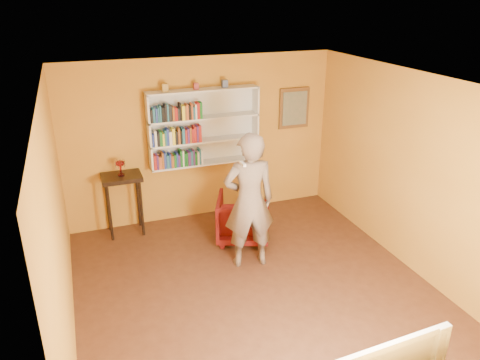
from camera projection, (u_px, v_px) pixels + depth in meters
name	position (u px, v px, depth m)	size (l,w,h in m)	color
room_shell	(259.00, 224.00, 5.67)	(5.30, 5.80, 2.88)	#452516
bookshelf	(203.00, 127.00, 7.55)	(1.80, 0.29, 1.23)	silver
books_row_lower	(178.00, 159.00, 7.49)	(0.79, 0.19, 0.26)	#A51E19
books_row_middle	(177.00, 136.00, 7.34)	(0.78, 0.19, 0.27)	#22379C
books_row_upper	(176.00, 113.00, 7.20)	(0.81, 0.19, 0.27)	black
ornament_left	(165.00, 88.00, 7.05)	(0.09, 0.09, 0.12)	#A7812F
ornament_centre	(196.00, 86.00, 7.21)	(0.07, 0.07, 0.10)	#983332
ornament_right	(225.00, 84.00, 7.35)	(0.09, 0.09, 0.12)	#4B577D
framed_painting	(294.00, 108.00, 8.06)	(0.55, 0.05, 0.70)	brown
console_table	(122.00, 186.00, 7.27)	(0.61, 0.46, 0.99)	black
ruby_lustre	(120.00, 165.00, 7.14)	(0.15, 0.15, 0.24)	maroon
armchair	(243.00, 218.00, 7.25)	(0.78, 0.80, 0.73)	#4A0508
person	(249.00, 201.00, 6.37)	(0.71, 0.47, 1.95)	#6B5B4F
game_remote	(243.00, 164.00, 5.90)	(0.04, 0.15, 0.04)	white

